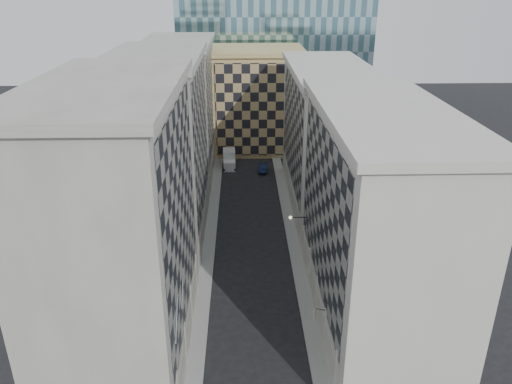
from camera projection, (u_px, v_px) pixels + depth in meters
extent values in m
cube|color=gray|center=(210.00, 241.00, 62.64)|extent=(1.50, 100.00, 0.15)
cube|color=gray|center=(293.00, 240.00, 62.94)|extent=(1.50, 100.00, 0.15)
cube|color=gray|center=(121.00, 232.00, 40.52)|extent=(10.00, 22.00, 23.00)
cube|color=gray|center=(180.00, 215.00, 40.06)|extent=(0.25, 19.36, 18.00)
cube|color=gray|center=(187.00, 329.00, 44.58)|extent=(0.45, 21.12, 3.20)
cube|color=gray|center=(103.00, 86.00, 35.82)|extent=(10.80, 22.80, 0.70)
cylinder|color=gray|center=(181.00, 345.00, 41.81)|extent=(0.90, 0.90, 4.40)
cylinder|color=gray|center=(188.00, 305.00, 46.86)|extent=(0.90, 0.90, 4.40)
cylinder|color=gray|center=(193.00, 273.00, 51.91)|extent=(0.90, 0.90, 4.40)
cube|color=#9A978F|center=(161.00, 151.00, 60.91)|extent=(10.00, 22.00, 22.00)
cube|color=gray|center=(200.00, 139.00, 60.45)|extent=(0.25, 19.36, 17.00)
cube|color=#9A978F|center=(203.00, 220.00, 64.77)|extent=(0.45, 21.12, 3.20)
cube|color=#9A978F|center=(153.00, 56.00, 56.41)|extent=(10.80, 22.80, 0.70)
cylinder|color=#9A978F|center=(197.00, 247.00, 56.95)|extent=(0.90, 0.90, 4.40)
cylinder|color=#9A978F|center=(200.00, 225.00, 62.00)|extent=(0.90, 0.90, 4.40)
cylinder|color=#9A978F|center=(203.00, 207.00, 67.05)|extent=(0.90, 0.90, 4.40)
cylinder|color=#9A978F|center=(206.00, 190.00, 72.10)|extent=(0.90, 0.90, 4.40)
cube|color=gray|center=(181.00, 111.00, 81.30)|extent=(10.00, 22.00, 21.00)
cube|color=gray|center=(210.00, 102.00, 80.84)|extent=(0.25, 19.36, 16.00)
cube|color=gray|center=(212.00, 162.00, 84.96)|extent=(0.45, 21.12, 3.20)
cube|color=gray|center=(176.00, 42.00, 77.00)|extent=(10.80, 22.80, 0.70)
cylinder|color=gray|center=(208.00, 177.00, 77.14)|extent=(0.90, 0.90, 4.40)
cylinder|color=gray|center=(210.00, 164.00, 82.19)|extent=(0.90, 0.90, 4.40)
cylinder|color=gray|center=(212.00, 153.00, 87.24)|extent=(0.90, 0.90, 4.40)
cylinder|color=gray|center=(213.00, 144.00, 92.29)|extent=(0.90, 0.90, 4.40)
cube|color=beige|center=(375.00, 223.00, 45.40)|extent=(10.00, 26.00, 20.00)
cube|color=gray|center=(323.00, 209.00, 44.67)|extent=(0.25, 22.88, 15.00)
cube|color=beige|center=(318.00, 300.00, 48.59)|extent=(0.45, 24.96, 3.20)
cube|color=beige|center=(387.00, 111.00, 41.30)|extent=(10.80, 26.80, 0.70)
cylinder|color=beige|center=(340.00, 373.00, 38.81)|extent=(0.90, 0.90, 4.40)
cylinder|color=beige|center=(329.00, 330.00, 43.59)|extent=(0.90, 0.90, 4.40)
cylinder|color=beige|center=(320.00, 295.00, 48.36)|extent=(0.90, 0.90, 4.40)
cylinder|color=beige|center=(313.00, 267.00, 53.13)|extent=(0.90, 0.90, 4.40)
cylinder|color=beige|center=(307.00, 243.00, 57.90)|extent=(0.90, 0.90, 4.40)
cube|color=beige|center=(327.00, 139.00, 70.37)|extent=(10.00, 28.00, 19.00)
cube|color=gray|center=(293.00, 129.00, 69.64)|extent=(0.25, 24.64, 14.00)
cube|color=beige|center=(292.00, 191.00, 73.37)|extent=(0.45, 26.88, 3.20)
cube|color=beige|center=(331.00, 69.00, 66.47)|extent=(10.80, 28.80, 0.70)
cube|color=tan|center=(257.00, 101.00, 94.18)|extent=(16.00, 14.00, 18.00)
cube|color=tan|center=(259.00, 111.00, 87.67)|extent=(15.20, 0.25, 16.50)
cube|color=tan|center=(257.00, 50.00, 90.46)|extent=(16.80, 14.80, 0.80)
cube|color=#2F2B24|center=(246.00, 63.00, 104.99)|extent=(6.00, 6.00, 28.00)
cylinder|color=gray|center=(177.00, 321.00, 35.63)|extent=(0.10, 2.33, 2.33)
cylinder|color=gray|center=(182.00, 288.00, 39.30)|extent=(0.10, 2.33, 2.33)
cylinder|color=black|center=(299.00, 217.00, 55.00)|extent=(1.80, 0.08, 0.08)
sphere|color=#FFE5B2|center=(290.00, 217.00, 54.97)|extent=(0.36, 0.36, 0.36)
cube|color=silver|center=(229.00, 166.00, 85.61)|extent=(2.08, 2.26, 1.64)
cube|color=silver|center=(229.00, 158.00, 87.56)|extent=(2.21, 3.35, 2.83)
cylinder|color=black|center=(224.00, 169.00, 85.05)|extent=(0.30, 0.83, 0.82)
cylinder|color=black|center=(235.00, 169.00, 85.16)|extent=(0.30, 0.83, 0.82)
cylinder|color=black|center=(224.00, 161.00, 88.90)|extent=(0.30, 0.83, 0.82)
cylinder|color=black|center=(234.00, 161.00, 89.01)|extent=(0.30, 0.83, 0.82)
imported|color=#0E1735|center=(263.00, 168.00, 85.08)|extent=(1.74, 4.07, 1.31)
cylinder|color=black|center=(321.00, 310.00, 42.99)|extent=(0.79, 0.33, 0.06)
cube|color=beige|center=(315.00, 314.00, 43.14)|extent=(0.29, 0.70, 0.72)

